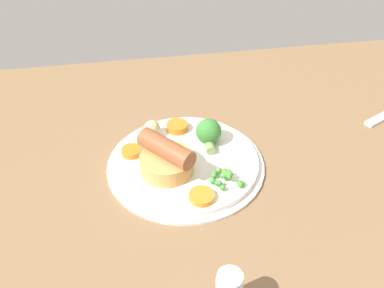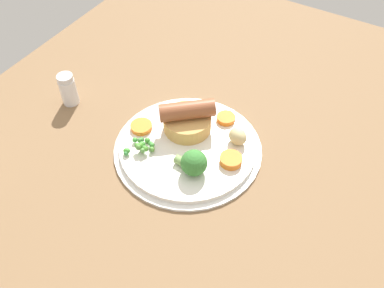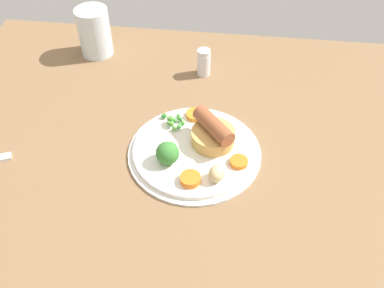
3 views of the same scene
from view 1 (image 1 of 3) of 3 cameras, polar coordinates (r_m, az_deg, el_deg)
The scene contains 9 objects.
dining_table at distance 67.53cm, azimuth 0.29°, elevation -5.29°, with size 110.00×80.00×3.00cm, color brown.
dinner_plate at distance 67.96cm, azimuth -0.84°, elevation -2.56°, with size 24.91×24.91×1.40cm.
sausage_pudding at distance 64.13cm, azimuth -3.41°, elevation -1.96°, with size 8.27×8.98×5.75cm.
pea_pile at distance 63.18cm, azimuth 4.45°, elevation -4.40°, with size 5.03×4.51×1.86cm.
broccoli_floret_near at distance 69.53cm, azimuth 2.24°, elevation 1.57°, with size 4.22×5.65×4.22cm.
potato_chunk_0 at distance 71.48cm, azimuth -5.39°, elevation 2.01°, with size 3.31×2.72×2.90cm, color #CCB77F.
carrot_slice_0 at distance 68.86cm, azimuth -8.08°, elevation -0.98°, with size 3.26×3.26×0.89cm, color orange.
carrot_slice_2 at distance 60.96cm, azimuth 1.30°, elevation -6.99°, with size 3.69×3.69×0.85cm, color orange.
carrot_slice_5 at distance 73.15cm, azimuth -1.99°, elevation 2.33°, with size 3.64×3.64×1.20cm, color orange.
Camera 1 is at (8.40, 47.61, 48.65)cm, focal length 40.00 mm.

